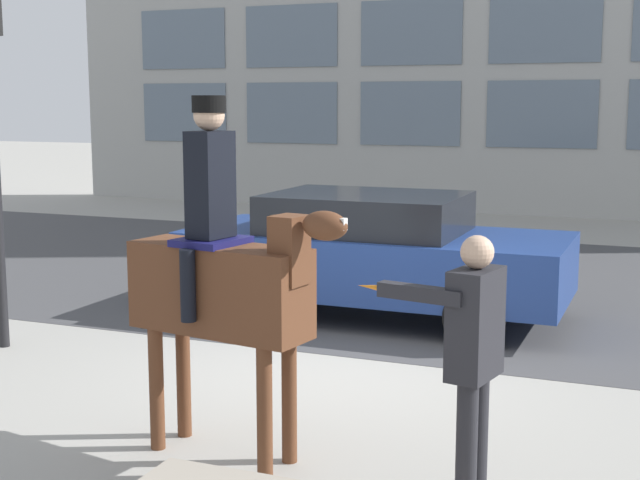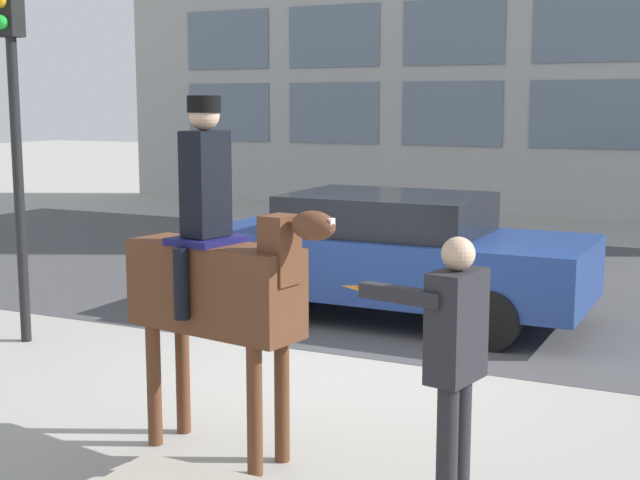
% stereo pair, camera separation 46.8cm
% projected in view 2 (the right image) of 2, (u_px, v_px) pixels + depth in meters
% --- Properties ---
extents(ground_plane, '(80.00, 80.00, 0.00)m').
position_uv_depth(ground_plane, '(347.00, 372.00, 8.58)').
color(ground_plane, '#9E9B93').
extents(road_surface, '(24.45, 8.50, 0.01)m').
position_uv_depth(road_surface, '(482.00, 283.00, 12.80)').
color(road_surface, '#444447').
rests_on(road_surface, ground_plane).
extents(mounted_horse_lead, '(1.81, 0.66, 2.62)m').
position_uv_depth(mounted_horse_lead, '(217.00, 277.00, 6.40)').
color(mounted_horse_lead, '#59331E').
rests_on(mounted_horse_lead, ground_plane).
extents(pedestrian_bystander, '(0.89, 0.44, 1.80)m').
position_uv_depth(pedestrian_bystander, '(453.00, 359.00, 5.28)').
color(pedestrian_bystander, '#232328').
rests_on(pedestrian_bystander, ground_plane).
extents(street_car_near_lane, '(4.55, 2.02, 1.50)m').
position_uv_depth(street_car_near_lane, '(394.00, 253.00, 10.67)').
color(street_car_near_lane, navy).
rests_on(street_car_near_lane, ground_plane).
extents(traffic_light, '(0.24, 0.29, 3.96)m').
position_uv_depth(traffic_light, '(13.00, 94.00, 9.29)').
color(traffic_light, black).
rests_on(traffic_light, ground_plane).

